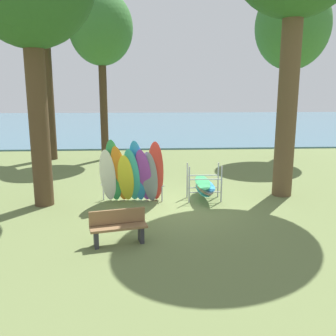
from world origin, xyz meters
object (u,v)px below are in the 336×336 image
(board_storage_rack, at_px, (204,185))
(tree_far_right_back, at_px, (292,29))
(tree_mid_behind, at_px, (101,30))
(park_bench, at_px, (118,226))
(tree_far_left_back, at_px, (42,4))
(leaning_board_pile, at_px, (132,175))

(board_storage_rack, bearing_deg, tree_far_right_back, 53.65)
(tree_mid_behind, xyz_separation_m, park_bench, (1.51, -11.44, -6.29))
(tree_mid_behind, height_order, board_storage_rack, tree_mid_behind)
(tree_far_right_back, relative_size, park_bench, 6.34)
(tree_far_left_back, distance_m, board_storage_rack, 13.10)
(tree_mid_behind, bearing_deg, park_bench, -82.47)
(park_bench, bearing_deg, tree_mid_behind, 97.53)
(tree_far_right_back, distance_m, leaning_board_pile, 13.00)
(tree_far_left_back, height_order, leaning_board_pile, tree_far_left_back)
(leaning_board_pile, bearing_deg, park_bench, -94.04)
(tree_far_right_back, bearing_deg, tree_far_left_back, 178.95)
(tree_far_right_back, xyz_separation_m, board_storage_rack, (-5.77, -7.84, -6.35))
(tree_far_left_back, height_order, board_storage_rack, tree_far_left_back)
(tree_mid_behind, xyz_separation_m, board_storage_rack, (4.21, -7.85, -6.22))
(tree_far_right_back, bearing_deg, tree_mid_behind, 179.93)
(tree_far_right_back, relative_size, leaning_board_pile, 4.13)
(tree_mid_behind, relative_size, board_storage_rack, 4.10)
(tree_far_left_back, relative_size, park_bench, 7.09)
(tree_far_right_back, bearing_deg, park_bench, -126.53)
(tree_far_left_back, relative_size, board_storage_rack, 4.86)
(board_storage_rack, bearing_deg, leaning_board_pile, -172.37)
(tree_far_right_back, distance_m, board_storage_rack, 11.62)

